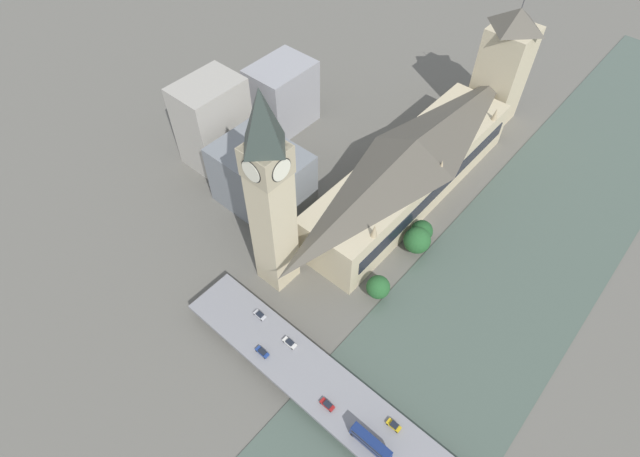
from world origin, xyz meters
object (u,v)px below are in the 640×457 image
at_px(car_northbound_tail, 260,315).
at_px(clock_tower, 270,194).
at_px(parliament_hall, 411,169).
at_px(victoria_tower, 503,68).
at_px(car_southbound_tail, 262,352).
at_px(road_bridge, 382,438).
at_px(car_northbound_mid, 394,425).
at_px(car_southbound_lead, 290,343).
at_px(double_decker_bus_lead, 371,443).
at_px(car_southbound_mid, 327,405).

bearing_deg(car_northbound_tail, clock_tower, -62.33).
height_order(parliament_hall, victoria_tower, victoria_tower).
height_order(clock_tower, car_southbound_tail, clock_tower).
distance_m(parliament_hall, car_northbound_tail, 75.96).
xyz_separation_m(road_bridge, car_northbound_mid, (-0.49, -4.03, 1.63)).
xyz_separation_m(car_southbound_lead, car_southbound_tail, (3.94, 7.24, -0.07)).
height_order(victoria_tower, road_bridge, victoria_tower).
xyz_separation_m(road_bridge, double_decker_bus_lead, (1.18, 3.85, 3.48)).
xyz_separation_m(road_bridge, car_southbound_lead, (36.01, -3.28, 1.64)).
bearing_deg(car_southbound_lead, car_southbound_mid, 161.94).
distance_m(clock_tower, car_northbound_tail, 38.41).
bearing_deg(double_decker_bus_lead, car_northbound_tail, -9.36).
xyz_separation_m(road_bridge, car_northbound_tail, (49.11, -4.06, 1.61)).
relative_size(victoria_tower, car_southbound_tail, 12.41).
bearing_deg(parliament_hall, car_southbound_lead, 98.21).
xyz_separation_m(road_bridge, car_southbound_tail, (39.95, 3.96, 1.58)).
bearing_deg(car_southbound_tail, car_southbound_lead, -118.55).
distance_m(car_southbound_lead, car_southbound_tail, 8.25).
bearing_deg(car_southbound_mid, parliament_hall, -69.50).
height_order(car_northbound_tail, car_southbound_lead, car_southbound_lead).
relative_size(clock_tower, car_northbound_tail, 18.24).
distance_m(parliament_hall, car_southbound_mid, 88.74).
bearing_deg(road_bridge, car_southbound_mid, 11.33).
bearing_deg(victoria_tower, car_southbound_tail, 92.80).
relative_size(car_northbound_tail, car_southbound_mid, 0.96).
bearing_deg(parliament_hall, victoria_tower, -89.95).
distance_m(victoria_tower, car_northbound_tail, 138.91).
height_order(clock_tower, double_decker_bus_lead, clock_tower).
height_order(parliament_hall, car_southbound_tail, parliament_hall).
bearing_deg(double_decker_bus_lead, parliament_hall, -61.22).
distance_m(parliament_hall, car_southbound_tail, 84.21).
bearing_deg(car_northbound_mid, clock_tower, -16.19).
height_order(road_bridge, car_southbound_mid, car_southbound_mid).
bearing_deg(road_bridge, car_northbound_mid, -96.97).
bearing_deg(car_northbound_mid, road_bridge, 83.03).
distance_m(clock_tower, car_southbound_mid, 58.80).
height_order(parliament_hall, double_decker_bus_lead, parliament_hall).
height_order(clock_tower, road_bridge, clock_tower).
relative_size(car_southbound_lead, car_southbound_tail, 1.02).
bearing_deg(car_northbound_mid, car_southbound_lead, 1.17).
bearing_deg(car_southbound_tail, car_northbound_mid, -168.82).
bearing_deg(car_southbound_lead, double_decker_bus_lead, 168.43).
bearing_deg(double_decker_bus_lead, car_southbound_lead, -11.57).
xyz_separation_m(car_southbound_lead, car_southbound_mid, (-19.95, 6.50, -0.07)).
height_order(parliament_hall, car_southbound_lead, parliament_hall).
xyz_separation_m(clock_tower, car_southbound_tail, (-18.05, 24.98, -33.33)).
relative_size(clock_tower, car_southbound_lead, 16.63).
height_order(clock_tower, car_northbound_tail, clock_tower).
bearing_deg(clock_tower, victoria_tower, -95.18).
bearing_deg(victoria_tower, car_southbound_mid, 102.08).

